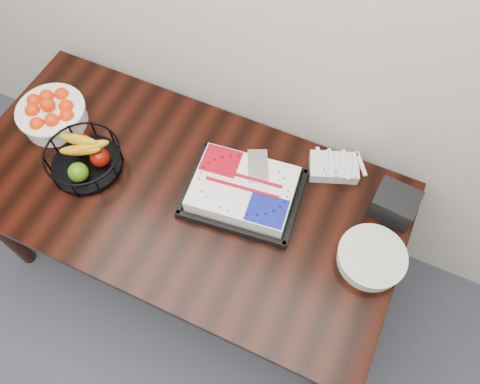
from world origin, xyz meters
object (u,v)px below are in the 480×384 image
at_px(table, 182,201).
at_px(napkin_box, 394,204).
at_px(fruit_basket, 84,158).
at_px(tangerine_bowl, 51,110).
at_px(plate_stack, 371,258).
at_px(cake_tray, 243,191).

height_order(table, napkin_box, napkin_box).
xyz_separation_m(fruit_basket, napkin_box, (1.20, 0.32, -0.01)).
bearing_deg(fruit_basket, table, 8.16).
bearing_deg(tangerine_bowl, plate_stack, -2.05).
bearing_deg(napkin_box, tangerine_bowl, -172.75).
bearing_deg(cake_tray, fruit_basket, -167.48).
height_order(cake_tray, fruit_basket, fruit_basket).
distance_m(table, cake_tray, 0.29).
height_order(cake_tray, plate_stack, cake_tray).
bearing_deg(table, fruit_basket, -171.84).
height_order(fruit_basket, plate_stack, fruit_basket).
relative_size(table, fruit_basket, 5.86).
bearing_deg(cake_tray, table, -160.73).
relative_size(table, cake_tray, 3.69).
bearing_deg(plate_stack, napkin_box, 86.64).
distance_m(fruit_basket, napkin_box, 1.24).
xyz_separation_m(cake_tray, tangerine_bowl, (-0.90, -0.01, 0.04)).
bearing_deg(tangerine_bowl, cake_tray, 0.35).
height_order(cake_tray, napkin_box, napkin_box).
xyz_separation_m(cake_tray, plate_stack, (0.54, -0.06, -0.01)).
bearing_deg(table, tangerine_bowl, 173.01).
relative_size(fruit_basket, napkin_box, 1.92).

